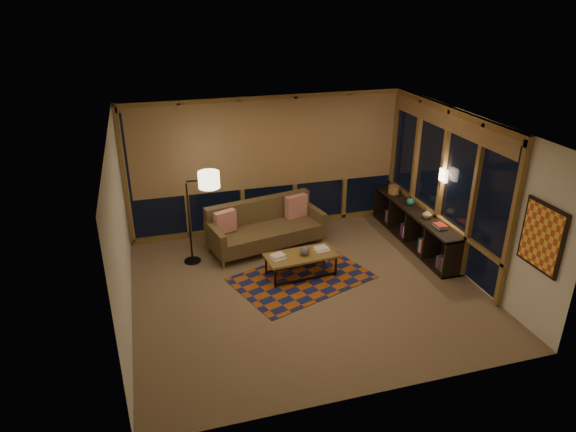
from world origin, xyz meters
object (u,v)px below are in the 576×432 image
object	(u,v)px
floor_lamp	(189,219)
bookshelf	(414,226)
coffee_table	(301,265)
sofa	(266,227)

from	to	relation	value
floor_lamp	bookshelf	world-z (taller)	floor_lamp
bookshelf	floor_lamp	bearing A→B (deg)	174.05
floor_lamp	bookshelf	bearing A→B (deg)	-3.93
coffee_table	floor_lamp	size ratio (longest dim) A/B	0.71
sofa	coffee_table	bearing A→B (deg)	-86.66
sofa	coffee_table	xyz separation A→B (m)	(0.31, -1.15, -0.23)
sofa	bookshelf	distance (m)	2.82
bookshelf	coffee_table	bearing A→B (deg)	-166.85
coffee_table	floor_lamp	world-z (taller)	floor_lamp
coffee_table	floor_lamp	bearing A→B (deg)	144.66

